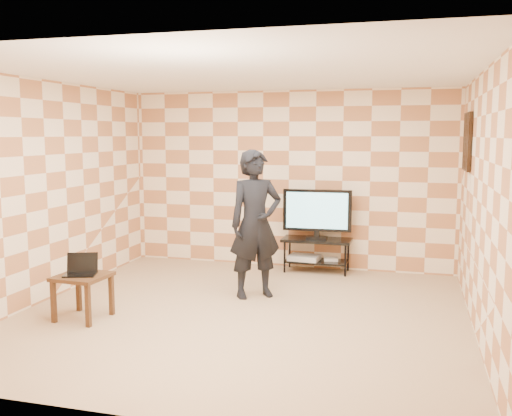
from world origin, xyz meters
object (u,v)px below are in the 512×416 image
object	(u,v)px
side_table	(83,283)
person	(255,224)
tv	(317,212)
tv_stand	(317,248)

from	to	relation	value
side_table	person	bearing A→B (deg)	40.04
side_table	tv	bearing A→B (deg)	53.11
tv_stand	person	bearing A→B (deg)	-109.45
tv	person	bearing A→B (deg)	-109.48
side_table	person	xyz separation A→B (m)	(1.61, 1.36, 0.52)
tv	tv_stand	bearing A→B (deg)	87.84
tv_stand	tv	bearing A→B (deg)	-92.16
tv	person	world-z (taller)	person
tv_stand	person	xyz separation A→B (m)	(-0.53, -1.51, 0.56)
tv_stand	side_table	distance (m)	3.58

